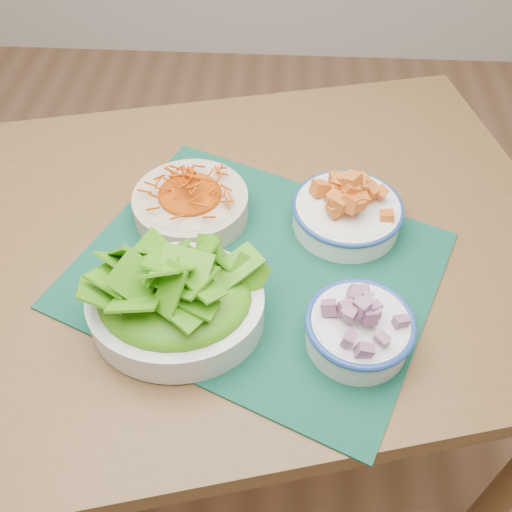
{
  "coord_description": "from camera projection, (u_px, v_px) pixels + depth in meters",
  "views": [
    {
      "loc": [
        0.35,
        -0.64,
        1.45
      ],
      "look_at": [
        0.31,
        -0.04,
        0.78
      ],
      "focal_mm": 40.0,
      "sensor_mm": 36.0,
      "label": 1
    }
  ],
  "objects": [
    {
      "name": "ground",
      "position": [
        140.0,
        433.0,
        1.52
      ],
      "size": [
        4.0,
        4.0,
        0.0
      ],
      "primitive_type": "plane",
      "color": "#9A6B4A",
      "rests_on": "ground"
    },
    {
      "name": "placemat",
      "position": [
        256.0,
        269.0,
        0.92
      ],
      "size": [
        0.68,
        0.63,
        0.0
      ],
      "primitive_type": "cube",
      "rotation": [
        0.0,
        0.0,
        -0.41
      ],
      "color": "#073124",
      "rests_on": "table"
    },
    {
      "name": "onion_bowl",
      "position": [
        360.0,
        326.0,
        0.8
      ],
      "size": [
        0.17,
        0.17,
        0.08
      ],
      "rotation": [
        0.0,
        0.0,
        0.2
      ],
      "color": "silver",
      "rests_on": "placemat"
    },
    {
      "name": "squash_bowl",
      "position": [
        348.0,
        206.0,
        0.95
      ],
      "size": [
        0.21,
        0.21,
        0.09
      ],
      "rotation": [
        0.0,
        0.0,
        0.19
      ],
      "color": "white",
      "rests_on": "placemat"
    },
    {
      "name": "table",
      "position": [
        206.0,
        275.0,
        1.04
      ],
      "size": [
        1.4,
        1.1,
        0.75
      ],
      "rotation": [
        0.0,
        0.0,
        0.25
      ],
      "color": "brown",
      "rests_on": "ground"
    },
    {
      "name": "carrot_bowl",
      "position": [
        190.0,
        200.0,
        0.98
      ],
      "size": [
        0.22,
        0.22,
        0.07
      ],
      "rotation": [
        0.0,
        0.0,
        0.11
      ],
      "color": "beige",
      "rests_on": "placemat"
    },
    {
      "name": "lettuce_bowl",
      "position": [
        174.0,
        296.0,
        0.81
      ],
      "size": [
        0.26,
        0.22,
        0.12
      ],
      "rotation": [
        0.0,
        0.0,
        0.02
      ],
      "color": "silver",
      "rests_on": "placemat"
    }
  ]
}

